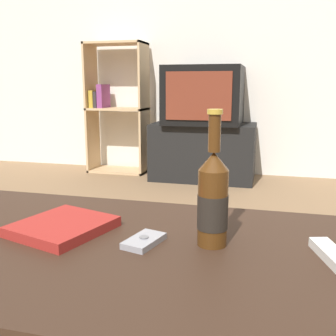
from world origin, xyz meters
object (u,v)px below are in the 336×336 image
object	(u,v)px
tv_stand	(203,151)
remote_control	(332,255)
table_book	(63,226)
television	(204,95)
cell_phone	(144,241)
bookshelf	(115,107)
beer_bottle	(213,199)

from	to	relation	value
tv_stand	remote_control	bearing A→B (deg)	-75.44
remote_control	table_book	world-z (taller)	table_book
television	table_book	xyz separation A→B (m)	(0.10, -2.66, -0.24)
table_book	cell_phone	bearing A→B (deg)	10.09
tv_stand	bookshelf	world-z (taller)	bookshelf
beer_bottle	table_book	xyz separation A→B (m)	(-0.35, -0.01, -0.09)
cell_phone	remote_control	xyz separation A→B (m)	(0.39, 0.02, 0.00)
beer_bottle	cell_phone	bearing A→B (deg)	-166.49
bookshelf	table_book	bearing A→B (deg)	-70.48
table_book	beer_bottle	bearing A→B (deg)	18.39
bookshelf	cell_phone	xyz separation A→B (m)	(1.19, -2.79, -0.13)
remote_control	cell_phone	bearing A→B (deg)	166.00
bookshelf	table_book	distance (m)	2.94
tv_stand	television	world-z (taller)	television
cell_phone	table_book	distance (m)	0.21
bookshelf	beer_bottle	bearing A→B (deg)	-64.15
cell_phone	table_book	xyz separation A→B (m)	(-0.21, 0.02, 0.00)
bookshelf	cell_phone	world-z (taller)	bookshelf
television	beer_bottle	xyz separation A→B (m)	(0.45, -2.65, -0.15)
cell_phone	beer_bottle	bearing A→B (deg)	28.41
bookshelf	beer_bottle	xyz separation A→B (m)	(1.34, -2.76, -0.03)
television	remote_control	distance (m)	2.77
television	cell_phone	xyz separation A→B (m)	(0.31, -2.68, -0.25)
television	table_book	size ratio (longest dim) A/B	2.59
tv_stand	bookshelf	xyz separation A→B (m)	(-0.89, 0.11, 0.38)
tv_stand	remote_control	xyz separation A→B (m)	(0.69, -2.67, 0.25)
bookshelf	beer_bottle	size ratio (longest dim) A/B	4.18
cell_phone	table_book	world-z (taller)	table_book
beer_bottle	bookshelf	bearing A→B (deg)	115.85
television	cell_phone	distance (m)	2.71
cell_phone	remote_control	size ratio (longest dim) A/B	0.76
remote_control	beer_bottle	bearing A→B (deg)	159.23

